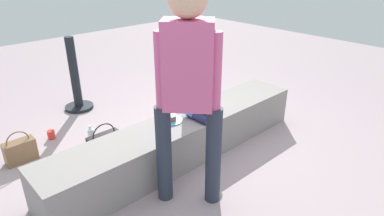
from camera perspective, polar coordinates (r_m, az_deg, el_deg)
The scene contains 12 objects.
ground_plane at distance 3.45m, azimuth -1.50°, elevation -8.13°, with size 12.00×12.00×0.00m, color #A59098.
concrete_ledge at distance 3.34m, azimuth -1.54°, elevation -5.18°, with size 2.87×0.49×0.41m, color gray.
child_seated at distance 3.23m, azimuth 0.72°, elevation 2.07°, with size 0.28×0.32×0.48m.
adult_standing at distance 2.40m, azimuth -0.66°, elevation 4.74°, with size 0.40×0.41×1.74m.
cake_plate at distance 3.22m, azimuth -3.58°, elevation -1.87°, with size 0.22×0.22×0.07m.
gift_bag at distance 4.65m, azimuth 2.73°, elevation 2.94°, with size 0.20×0.10×0.32m.
railing_post at distance 4.57m, azimuth -19.08°, elevation 3.88°, with size 0.36×0.36×0.95m.
water_bottle_near_gift at distance 3.77m, azimuth -16.72°, elevation -4.44°, with size 0.07×0.07×0.21m.
party_cup_red at distance 4.03m, azimuth -22.75°, elevation -4.20°, with size 0.08×0.08×0.10m, color red.
cake_box_white at distance 3.26m, azimuth -21.60°, elevation -11.08°, with size 0.27×0.34×0.12m, color white.
handbag_black_leather at distance 3.53m, azimuth -14.52°, elevation -5.87°, with size 0.34×0.14×0.34m.
handbag_brown_canvas at distance 3.71m, azimuth -27.10°, elevation -6.46°, with size 0.29×0.13×0.33m.
Camera 1 is at (-1.90, -2.18, 1.87)m, focal length 31.48 mm.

